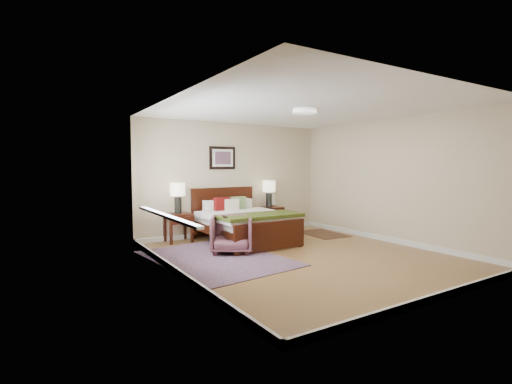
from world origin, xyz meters
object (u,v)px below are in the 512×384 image
at_px(bed, 244,218).
at_px(nightstand_right, 269,217).
at_px(nightstand_left, 179,219).
at_px(armchair, 232,234).
at_px(lamp_right, 269,189).
at_px(rug_persian, 216,258).
at_px(lamp_left, 178,193).

relative_size(bed, nightstand_right, 3.30).
relative_size(bed, nightstand_left, 3.31).
xyz_separation_m(nightstand_right, armchair, (-1.74, -1.38, -0.03)).
height_order(nightstand_left, nightstand_right, nightstand_left).
distance_m(bed, nightstand_left, 1.32).
height_order(lamp_right, rug_persian, lamp_right).
distance_m(nightstand_right, lamp_left, 2.31).
height_order(bed, lamp_left, lamp_left).
relative_size(lamp_left, lamp_right, 1.00).
xyz_separation_m(nightstand_left, armchair, (0.48, -1.38, -0.13)).
xyz_separation_m(lamp_right, rug_persian, (-2.16, -1.64, -1.00)).
distance_m(bed, lamp_right, 1.42).
xyz_separation_m(nightstand_right, lamp_right, (0.00, 0.01, 0.64)).
bearing_deg(lamp_right, armchair, -141.17).
bearing_deg(armchair, nightstand_left, 139.90).
height_order(lamp_right, armchair, lamp_right).
distance_m(bed, armchair, 0.93).
xyz_separation_m(nightstand_left, lamp_right, (2.22, 0.02, 0.54)).
bearing_deg(armchair, lamp_left, 139.63).
relative_size(nightstand_left, armchair, 0.80).
bearing_deg(nightstand_right, lamp_left, 179.65).
relative_size(lamp_right, rug_persian, 0.24).
distance_m(nightstand_left, lamp_right, 2.28).
bearing_deg(rug_persian, nightstand_right, 30.54).
bearing_deg(lamp_left, rug_persian, -87.98).
relative_size(nightstand_left, nightstand_right, 1.00).
bearing_deg(lamp_right, bed, -146.70).
relative_size(lamp_left, rug_persian, 0.24).
bearing_deg(lamp_left, lamp_right, 0.00).
relative_size(armchair, rug_persian, 0.28).
bearing_deg(armchair, rug_persian, -119.77).
height_order(nightstand_left, rug_persian, nightstand_left).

